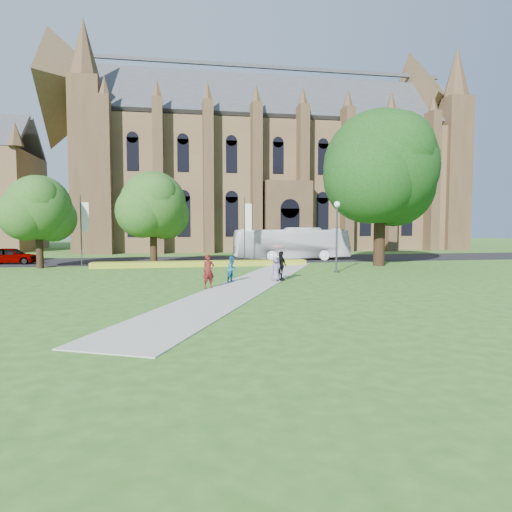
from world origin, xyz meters
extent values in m
plane|color=#2C5B1B|center=(0.00, 0.00, 0.00)|extent=(160.00, 160.00, 0.00)
cube|color=black|center=(0.00, 20.00, 0.01)|extent=(160.00, 10.00, 0.02)
cube|color=#B2B2A8|center=(0.00, 1.00, 0.02)|extent=(15.58, 28.54, 0.04)
cube|color=gold|center=(-2.00, 13.20, 0.23)|extent=(18.00, 1.40, 0.45)
cube|color=brown|center=(10.00, 40.00, 8.50)|extent=(52.00, 16.00, 17.00)
cube|color=brown|center=(-14.50, 33.00, 10.50)|extent=(3.50, 3.50, 21.00)
cone|color=brown|center=(-14.50, 33.00, 24.50)|extent=(3.60, 3.60, 7.00)
cube|color=brown|center=(34.50, 33.00, 10.50)|extent=(3.50, 3.50, 21.00)
cone|color=brown|center=(34.50, 33.00, 24.50)|extent=(3.60, 3.60, 7.00)
cube|color=brown|center=(10.00, 31.00, 4.50)|extent=(6.00, 2.50, 9.00)
cylinder|color=#38383D|center=(7.50, 6.50, 2.40)|extent=(0.14, 0.14, 4.80)
sphere|color=white|center=(7.50, 6.50, 5.02)|extent=(0.44, 0.44, 0.44)
cylinder|color=#38383D|center=(7.50, 6.50, 0.07)|extent=(0.36, 0.36, 0.15)
cylinder|color=#332114|center=(13.00, 11.00, 3.30)|extent=(0.96, 0.96, 6.60)
sphere|color=#18370F|center=(13.00, 11.00, 8.40)|extent=(9.60, 9.60, 9.60)
cylinder|color=#332114|center=(-15.00, 14.00, 1.93)|extent=(0.56, 0.56, 3.85)
sphere|color=#1F4C17|center=(-15.00, 14.00, 4.90)|extent=(5.20, 5.20, 5.20)
cylinder|color=#332114|center=(-6.00, 14.50, 2.06)|extent=(0.60, 0.60, 4.12)
sphere|color=#1F4C17|center=(-6.00, 14.50, 5.25)|extent=(5.60, 5.60, 5.60)
cylinder|color=#38383D|center=(2.00, 15.20, 3.00)|extent=(0.10, 0.10, 6.00)
cube|color=white|center=(2.35, 15.20, 4.20)|extent=(0.60, 0.02, 2.40)
cylinder|color=#38383D|center=(-12.00, 15.20, 3.00)|extent=(0.10, 0.10, 6.00)
cube|color=white|center=(-11.65, 15.20, 4.20)|extent=(0.60, 0.02, 2.40)
imported|color=silver|center=(7.23, 18.52, 1.63)|extent=(11.54, 2.76, 3.21)
imported|color=gray|center=(-18.60, 18.52, 0.76)|extent=(4.52, 2.19, 1.48)
imported|color=#5A1614|center=(-2.46, -0.31, 0.97)|extent=(0.79, 0.64, 1.86)
imported|color=#1D6792|center=(-0.82, 2.11, 0.82)|extent=(0.96, 0.95, 1.57)
imported|color=silver|center=(1.98, 2.39, 0.81)|extent=(1.11, 1.11, 1.55)
imported|color=black|center=(2.26, 2.32, 0.96)|extent=(1.11, 1.03, 1.83)
imported|color=slate|center=(1.89, 1.96, 0.80)|extent=(0.88, 0.74, 1.53)
imported|color=#EBA6B7|center=(2.07, 2.06, 1.91)|extent=(0.83, 0.83, 0.68)
camera|label=1|loc=(-4.39, -25.42, 3.56)|focal=32.00mm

